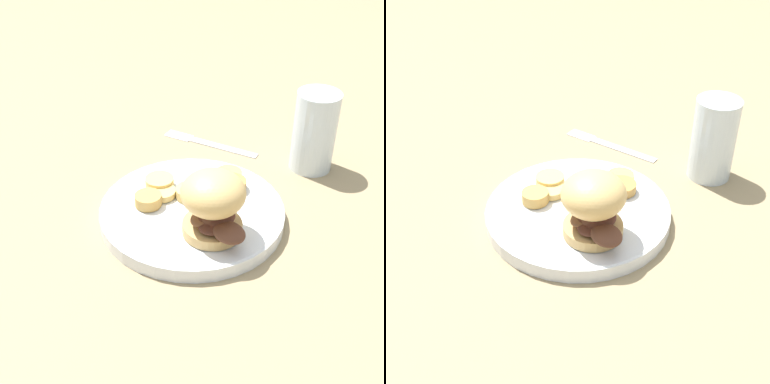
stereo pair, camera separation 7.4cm
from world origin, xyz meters
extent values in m
plane|color=#937F5B|center=(0.00, 0.00, 0.00)|extent=(4.00, 4.00, 0.00)
cylinder|color=white|center=(0.00, 0.00, 0.01)|extent=(0.26, 0.26, 0.02)
torus|color=white|center=(0.00, 0.00, 0.02)|extent=(0.26, 0.26, 0.01)
cylinder|color=tan|center=(0.03, 0.05, 0.03)|extent=(0.08, 0.08, 0.01)
ellipsoid|color=#4C281E|center=(0.03, 0.05, 0.04)|extent=(0.06, 0.06, 0.01)
ellipsoid|color=#4C281E|center=(0.04, 0.05, 0.05)|extent=(0.05, 0.03, 0.02)
ellipsoid|color=#563323|center=(0.04, 0.05, 0.05)|extent=(0.05, 0.05, 0.02)
ellipsoid|color=#563323|center=(0.05, 0.09, 0.05)|extent=(0.06, 0.06, 0.02)
ellipsoid|color=#4C281E|center=(0.03, 0.06, 0.05)|extent=(0.05, 0.05, 0.02)
ellipsoid|color=brown|center=(0.04, 0.04, 0.05)|extent=(0.05, 0.04, 0.02)
ellipsoid|color=#4C281E|center=(0.05, 0.06, 0.04)|extent=(0.05, 0.05, 0.01)
ellipsoid|color=#DBB26B|center=(0.03, 0.05, 0.09)|extent=(0.08, 0.08, 0.06)
cylinder|color=tan|center=(-0.04, 0.02, 0.03)|extent=(0.04, 0.04, 0.01)
cylinder|color=#DBB766|center=(-0.02, -0.01, 0.03)|extent=(0.04, 0.04, 0.01)
cylinder|color=tan|center=(0.03, -0.06, 0.03)|extent=(0.04, 0.04, 0.02)
cylinder|color=#DBB766|center=(-0.02, -0.07, 0.03)|extent=(0.04, 0.04, 0.01)
cylinder|color=#DBB766|center=(0.00, -0.05, 0.03)|extent=(0.04, 0.04, 0.01)
cylinder|color=tan|center=(-0.09, 0.01, 0.03)|extent=(0.04, 0.04, 0.01)
cylinder|color=#BC8942|center=(-0.07, 0.03, 0.03)|extent=(0.04, 0.04, 0.01)
cube|color=silver|center=(-0.20, -0.06, 0.00)|extent=(0.02, 0.13, 0.00)
cube|color=silver|center=(-0.19, -0.15, 0.00)|extent=(0.03, 0.05, 0.00)
cylinder|color=silver|center=(-0.22, 0.09, 0.07)|extent=(0.07, 0.07, 0.13)
camera|label=1|loc=(0.52, 0.32, 0.48)|focal=50.00mm
camera|label=2|loc=(0.47, 0.38, 0.48)|focal=50.00mm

